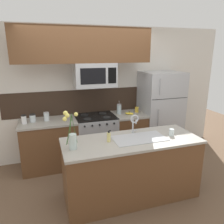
# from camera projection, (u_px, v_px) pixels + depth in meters

# --- Properties ---
(ground_plane) EXTENTS (10.00, 10.00, 0.00)m
(ground_plane) POSITION_uv_depth(u_px,v_px,m) (109.00, 184.00, 3.60)
(ground_plane) COLOR brown
(rear_partition) EXTENTS (5.20, 0.10, 2.60)m
(rear_partition) POSITION_uv_depth(u_px,v_px,m) (105.00, 92.00, 4.52)
(rear_partition) COLOR silver
(rear_partition) RESTS_ON ground
(splash_band) EXTENTS (3.36, 0.01, 0.48)m
(splash_band) POSITION_uv_depth(u_px,v_px,m) (91.00, 101.00, 4.42)
(splash_band) COLOR #332319
(splash_band) RESTS_ON rear_partition
(back_counter_left) EXTENTS (1.02, 0.65, 0.91)m
(back_counter_left) POSITION_uv_depth(u_px,v_px,m) (50.00, 144.00, 4.05)
(back_counter_left) COLOR brown
(back_counter_left) RESTS_ON ground
(back_counter_right) EXTENTS (0.65, 0.65, 0.91)m
(back_counter_right) POSITION_uv_depth(u_px,v_px,m) (128.00, 135.00, 4.51)
(back_counter_right) COLOR brown
(back_counter_right) RESTS_ON ground
(stove_range) EXTENTS (0.76, 0.64, 0.93)m
(stove_range) POSITION_uv_depth(u_px,v_px,m) (96.00, 138.00, 4.30)
(stove_range) COLOR #A8AAAF
(stove_range) RESTS_ON ground
(microwave) EXTENTS (0.74, 0.40, 0.43)m
(microwave) POSITION_uv_depth(u_px,v_px,m) (95.00, 75.00, 3.95)
(microwave) COLOR #A8AAAF
(upper_cabinet_band) EXTENTS (2.37, 0.34, 0.60)m
(upper_cabinet_band) POSITION_uv_depth(u_px,v_px,m) (84.00, 45.00, 3.73)
(upper_cabinet_band) COLOR brown
(refrigerator) EXTENTS (0.81, 0.74, 1.72)m
(refrigerator) POSITION_uv_depth(u_px,v_px,m) (159.00, 113.00, 4.63)
(refrigerator) COLOR #A8AAAF
(refrigerator) RESTS_ON ground
(storage_jar_tall) EXTENTS (0.09, 0.09, 0.16)m
(storage_jar_tall) POSITION_uv_depth(u_px,v_px,m) (24.00, 119.00, 3.76)
(storage_jar_tall) COLOR silver
(storage_jar_tall) RESTS_ON back_counter_left
(storage_jar_medium) EXTENTS (0.11, 0.11, 0.14)m
(storage_jar_medium) POSITION_uv_depth(u_px,v_px,m) (33.00, 118.00, 3.86)
(storage_jar_medium) COLOR silver
(storage_jar_medium) RESTS_ON back_counter_left
(storage_jar_short) EXTENTS (0.10, 0.10, 0.16)m
(storage_jar_short) POSITION_uv_depth(u_px,v_px,m) (46.00, 116.00, 3.93)
(storage_jar_short) COLOR silver
(storage_jar_short) RESTS_ON back_counter_left
(banana_bunch) EXTENTS (0.19, 0.11, 0.08)m
(banana_bunch) POSITION_uv_depth(u_px,v_px,m) (129.00, 113.00, 4.32)
(banana_bunch) COLOR yellow
(banana_bunch) RESTS_ON back_counter_right
(french_press) EXTENTS (0.09, 0.09, 0.27)m
(french_press) POSITION_uv_depth(u_px,v_px,m) (119.00, 109.00, 4.36)
(french_press) COLOR silver
(french_press) RESTS_ON back_counter_right
(coffee_tin) EXTENTS (0.08, 0.08, 0.11)m
(coffee_tin) POSITION_uv_depth(u_px,v_px,m) (137.00, 110.00, 4.48)
(coffee_tin) COLOR gold
(coffee_tin) RESTS_ON back_counter_right
(island_counter) EXTENTS (1.97, 0.77, 0.91)m
(island_counter) POSITION_uv_depth(u_px,v_px,m) (131.00, 168.00, 3.23)
(island_counter) COLOR brown
(island_counter) RESTS_ON ground
(kitchen_sink) EXTENTS (0.76, 0.41, 0.16)m
(kitchen_sink) POSITION_uv_depth(u_px,v_px,m) (139.00, 143.00, 3.16)
(kitchen_sink) COLOR #ADAFB5
(kitchen_sink) RESTS_ON island_counter
(sink_faucet) EXTENTS (0.14, 0.14, 0.31)m
(sink_faucet) POSITION_uv_depth(u_px,v_px,m) (134.00, 121.00, 3.27)
(sink_faucet) COLOR #B7BABF
(sink_faucet) RESTS_ON island_counter
(dish_soap_bottle) EXTENTS (0.06, 0.05, 0.16)m
(dish_soap_bottle) POSITION_uv_depth(u_px,v_px,m) (109.00, 137.00, 3.01)
(dish_soap_bottle) COLOR #DBCC75
(dish_soap_bottle) RESTS_ON island_counter
(drinking_glass) EXTENTS (0.07, 0.07, 0.10)m
(drinking_glass) POSITION_uv_depth(u_px,v_px,m) (172.00, 132.00, 3.23)
(drinking_glass) COLOR silver
(drinking_glass) RESTS_ON island_counter
(flower_vase) EXTENTS (0.20, 0.11, 0.51)m
(flower_vase) POSITION_uv_depth(u_px,v_px,m) (72.00, 137.00, 2.77)
(flower_vase) COLOR silver
(flower_vase) RESTS_ON island_counter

